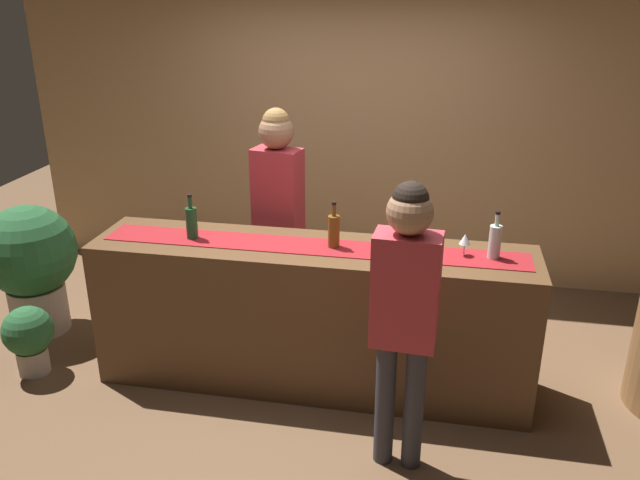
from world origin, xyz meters
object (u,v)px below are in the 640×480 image
(bartender, at_px, (278,200))
(potted_plant_tall, at_px, (31,261))
(wine_bottle_green, at_px, (192,222))
(wine_bottle_clear, at_px, (495,241))
(wine_glass_near_customer, at_px, (465,240))
(potted_plant_small, at_px, (29,336))
(wine_glass_mid_counter, at_px, (424,245))
(customer_sipping, at_px, (405,301))
(wine_bottle_amber, at_px, (334,231))

(bartender, bearing_deg, potted_plant_tall, 20.22)
(wine_bottle_green, height_order, wine_bottle_clear, same)
(wine_bottle_green, distance_m, wine_bottle_clear, 1.90)
(wine_glass_near_customer, xyz_separation_m, potted_plant_small, (-2.87, -0.30, -0.81))
(wine_glass_mid_counter, bearing_deg, wine_bottle_green, 176.62)
(wine_bottle_clear, bearing_deg, bartender, 159.48)
(wine_glass_near_customer, relative_size, wine_glass_mid_counter, 1.00)
(potted_plant_small, bearing_deg, customer_sipping, -9.47)
(wine_bottle_green, distance_m, customer_sipping, 1.58)
(bartender, bearing_deg, wine_bottle_clear, 170.86)
(wine_bottle_amber, xyz_separation_m, customer_sipping, (0.50, -0.71, -0.08))
(wine_bottle_green, relative_size, bartender, 0.17)
(wine_bottle_clear, distance_m, wine_glass_mid_counter, 0.43)
(wine_glass_near_customer, bearing_deg, bartender, 157.17)
(wine_bottle_green, distance_m, potted_plant_small, 1.43)
(wine_bottle_amber, xyz_separation_m, wine_glass_near_customer, (0.80, 0.01, -0.01))
(wine_bottle_amber, height_order, bartender, bartender)
(bartender, xyz_separation_m, potted_plant_tall, (-1.87, -0.29, -0.50))
(bartender, height_order, customer_sipping, bartender)
(potted_plant_small, bearing_deg, wine_glass_mid_counter, 3.75)
(wine_bottle_amber, distance_m, potted_plant_tall, 2.44)
(bartender, bearing_deg, wine_glass_mid_counter, 158.91)
(wine_bottle_green, height_order, wine_glass_mid_counter, wine_bottle_green)
(wine_glass_near_customer, bearing_deg, customer_sipping, -112.81)
(wine_bottle_amber, distance_m, bartender, 0.76)
(wine_glass_mid_counter, bearing_deg, wine_bottle_amber, 168.50)
(wine_glass_near_customer, relative_size, potted_plant_tall, 0.14)
(wine_glass_mid_counter, relative_size, potted_plant_tall, 0.14)
(bartender, bearing_deg, wine_glass_near_customer, 168.55)
(wine_bottle_amber, distance_m, wine_bottle_green, 0.93)
(wine_bottle_clear, xyz_separation_m, wine_glass_near_customer, (-0.18, 0.00, -0.01))
(potted_plant_small, bearing_deg, wine_bottle_clear, 5.58)
(bartender, height_order, potted_plant_tall, bartender)
(wine_bottle_amber, xyz_separation_m, bartender, (-0.50, 0.56, -0.01))
(wine_glass_mid_counter, distance_m, potted_plant_tall, 3.00)
(wine_bottle_green, bearing_deg, wine_glass_near_customer, 1.38)
(wine_bottle_clear, bearing_deg, wine_bottle_amber, -179.39)
(bartender, bearing_deg, potted_plant_small, 39.93)
(wine_bottle_green, bearing_deg, wine_bottle_amber, 1.65)
(wine_bottle_amber, bearing_deg, potted_plant_tall, 173.40)
(wine_glass_mid_counter, height_order, potted_plant_tall, wine_glass_mid_counter)
(bartender, distance_m, customer_sipping, 1.63)
(wine_glass_near_customer, bearing_deg, wine_bottle_amber, -178.94)
(wine_bottle_clear, xyz_separation_m, potted_plant_small, (-3.05, -0.30, -0.82))
(customer_sipping, relative_size, potted_plant_tall, 1.64)
(potted_plant_tall, bearing_deg, potted_plant_small, -61.76)
(customer_sipping, bearing_deg, potted_plant_small, 174.14)
(wine_bottle_green, height_order, potted_plant_tall, wine_bottle_green)
(customer_sipping, distance_m, potted_plant_small, 2.70)
(wine_bottle_clear, xyz_separation_m, potted_plant_tall, (-3.35, 0.26, -0.52))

